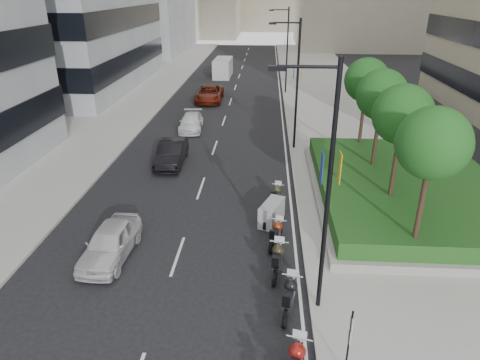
# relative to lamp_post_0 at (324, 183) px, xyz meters

# --- Properties ---
(ground) EXTENTS (160.00, 160.00, 0.00)m
(ground) POSITION_rel_lamp_post_0_xyz_m (-4.14, -1.00, -5.07)
(ground) COLOR black
(ground) RESTS_ON ground
(sidewalk_right) EXTENTS (10.00, 100.00, 0.15)m
(sidewalk_right) POSITION_rel_lamp_post_0_xyz_m (4.86, 29.00, -4.99)
(sidewalk_right) COLOR #9E9B93
(sidewalk_right) RESTS_ON ground
(sidewalk_left) EXTENTS (8.00, 100.00, 0.15)m
(sidewalk_left) POSITION_rel_lamp_post_0_xyz_m (-16.14, 29.00, -4.99)
(sidewalk_left) COLOR #9E9B93
(sidewalk_left) RESTS_ON ground
(lane_edge) EXTENTS (0.12, 100.00, 0.01)m
(lane_edge) POSITION_rel_lamp_post_0_xyz_m (-0.44, 29.00, -5.06)
(lane_edge) COLOR silver
(lane_edge) RESTS_ON ground
(lane_centre) EXTENTS (0.12, 100.00, 0.01)m
(lane_centre) POSITION_rel_lamp_post_0_xyz_m (-5.64, 29.00, -5.06)
(lane_centre) COLOR silver
(lane_centre) RESTS_ON ground
(planter) EXTENTS (10.00, 14.00, 0.40)m
(planter) POSITION_rel_lamp_post_0_xyz_m (5.86, 9.00, -4.72)
(planter) COLOR gray
(planter) RESTS_ON sidewalk_right
(hedge) EXTENTS (9.40, 13.40, 0.80)m
(hedge) POSITION_rel_lamp_post_0_xyz_m (5.86, 9.00, -4.12)
(hedge) COLOR #14461A
(hedge) RESTS_ON planter
(tree_0) EXTENTS (2.80, 2.80, 6.30)m
(tree_0) POSITION_rel_lamp_post_0_xyz_m (4.36, 3.00, 0.36)
(tree_0) COLOR #332319
(tree_0) RESTS_ON planter
(tree_1) EXTENTS (2.80, 2.80, 6.30)m
(tree_1) POSITION_rel_lamp_post_0_xyz_m (4.36, 7.00, 0.36)
(tree_1) COLOR #332319
(tree_1) RESTS_ON planter
(tree_2) EXTENTS (2.80, 2.80, 6.30)m
(tree_2) POSITION_rel_lamp_post_0_xyz_m (4.36, 11.00, 0.36)
(tree_2) COLOR #332319
(tree_2) RESTS_ON planter
(tree_3) EXTENTS (2.80, 2.80, 6.30)m
(tree_3) POSITION_rel_lamp_post_0_xyz_m (4.36, 15.00, 0.36)
(tree_3) COLOR #332319
(tree_3) RESTS_ON planter
(lamp_post_0) EXTENTS (2.34, 0.45, 9.00)m
(lamp_post_0) POSITION_rel_lamp_post_0_xyz_m (0.00, 0.00, 0.00)
(lamp_post_0) COLOR black
(lamp_post_0) RESTS_ON ground
(lamp_post_1) EXTENTS (2.34, 0.45, 9.00)m
(lamp_post_1) POSITION_rel_lamp_post_0_xyz_m (0.00, 17.00, 0.00)
(lamp_post_1) COLOR black
(lamp_post_1) RESTS_ON ground
(lamp_post_2) EXTENTS (2.34, 0.45, 9.00)m
(lamp_post_2) POSITION_rel_lamp_post_0_xyz_m (0.00, 35.00, 0.00)
(lamp_post_2) COLOR black
(lamp_post_2) RESTS_ON ground
(parking_sign) EXTENTS (0.06, 0.32, 2.50)m
(parking_sign) POSITION_rel_lamp_post_0_xyz_m (0.66, -3.00, -3.61)
(parking_sign) COLOR black
(parking_sign) RESTS_ON ground
(motorcycle_2) EXTENTS (0.80, 2.29, 1.15)m
(motorcycle_2) POSITION_rel_lamp_post_0_xyz_m (-0.91, -0.15, -4.45)
(motorcycle_2) COLOR black
(motorcycle_2) RESTS_ON ground
(motorcycle_3) EXTENTS (0.78, 2.33, 1.16)m
(motorcycle_3) POSITION_rel_lamp_post_0_xyz_m (-1.31, 2.09, -4.44)
(motorcycle_3) COLOR black
(motorcycle_3) RESTS_ON ground
(motorcycle_4) EXTENTS (0.84, 2.03, 1.04)m
(motorcycle_4) POSITION_rel_lamp_post_0_xyz_m (-1.32, 4.22, -4.51)
(motorcycle_4) COLOR black
(motorcycle_4) RESTS_ON ground
(motorcycle_5) EXTENTS (1.37, 2.00, 1.12)m
(motorcycle_5) POSITION_rel_lamp_post_0_xyz_m (-1.52, 6.17, -4.50)
(motorcycle_5) COLOR black
(motorcycle_5) RESTS_ON ground
(motorcycle_6) EXTENTS (0.72, 2.00, 1.01)m
(motorcycle_6) POSITION_rel_lamp_post_0_xyz_m (-1.27, 8.17, -4.53)
(motorcycle_6) COLOR black
(motorcycle_6) RESTS_ON ground
(car_a) EXTENTS (1.94, 4.39, 1.47)m
(car_a) POSITION_rel_lamp_post_0_xyz_m (-8.49, 2.75, -4.33)
(car_a) COLOR silver
(car_a) RESTS_ON ground
(car_b) EXTENTS (1.74, 4.68, 1.53)m
(car_b) POSITION_rel_lamp_post_0_xyz_m (-8.11, 13.64, -4.30)
(car_b) COLOR black
(car_b) RESTS_ON ground
(car_c) EXTENTS (2.10, 4.51, 1.28)m
(car_c) POSITION_rel_lamp_post_0_xyz_m (-8.08, 21.21, -4.43)
(car_c) COLOR white
(car_c) RESTS_ON ground
(car_d) EXTENTS (2.69, 5.70, 1.57)m
(car_d) POSITION_rel_lamp_post_0_xyz_m (-7.81, 30.97, -4.28)
(car_d) COLOR #5F180B
(car_d) RESTS_ON ground
(delivery_van) EXTENTS (2.21, 5.54, 2.31)m
(delivery_van) POSITION_rel_lamp_post_0_xyz_m (-7.76, 44.31, -3.99)
(delivery_van) COLOR silver
(delivery_van) RESTS_ON ground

